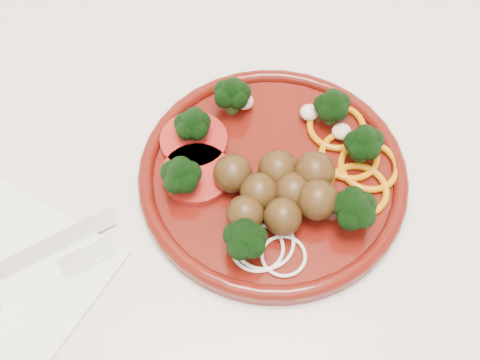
{
  "coord_description": "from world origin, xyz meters",
  "views": [
    {
      "loc": [
        0.2,
        1.41,
        1.36
      ],
      "look_at": [
        0.23,
        1.68,
        0.92
      ],
      "focal_mm": 45.0,
      "sensor_mm": 36.0,
      "label": 1
    }
  ],
  "objects": [
    {
      "name": "counter",
      "position": [
        0.0,
        1.7,
        0.45
      ],
      "size": [
        2.4,
        0.6,
        0.9
      ],
      "color": "silver",
      "rests_on": "ground"
    },
    {
      "name": "plate",
      "position": [
        0.26,
        1.69,
        0.92
      ],
      "size": [
        0.24,
        0.24,
        0.05
      ],
      "rotation": [
        0.0,
        0.0,
        -0.22
      ],
      "color": "#490D08",
      "rests_on": "counter"
    },
    {
      "name": "napkin",
      "position": [
        0.03,
        1.61,
        0.9
      ],
      "size": [
        0.2,
        0.2,
        0.0
      ],
      "primitive_type": "cube",
      "rotation": [
        0.0,
        0.0,
        0.97
      ],
      "color": "white",
      "rests_on": "counter"
    }
  ]
}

